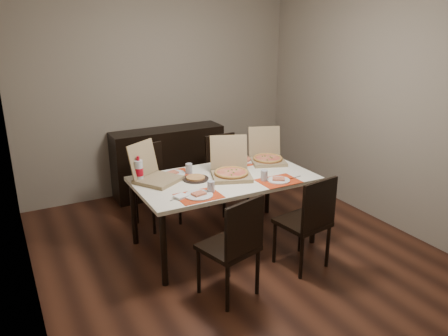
# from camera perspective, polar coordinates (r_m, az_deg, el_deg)

# --- Properties ---
(ground) EXTENTS (3.80, 4.00, 0.02)m
(ground) POSITION_cam_1_polar(r_m,az_deg,el_deg) (4.68, 1.05, -10.47)
(ground) COLOR #452215
(ground) RESTS_ON ground
(room_walls) EXTENTS (3.84, 4.02, 2.62)m
(room_walls) POSITION_cam_1_polar(r_m,az_deg,el_deg) (4.49, -1.56, 11.86)
(room_walls) COLOR gray
(room_walls) RESTS_ON ground
(sideboard) EXTENTS (1.50, 0.40, 0.90)m
(sideboard) POSITION_cam_1_polar(r_m,az_deg,el_deg) (5.98, -7.27, 0.88)
(sideboard) COLOR black
(sideboard) RESTS_ON ground
(dining_table) EXTENTS (1.80, 1.00, 0.75)m
(dining_table) POSITION_cam_1_polar(r_m,az_deg,el_deg) (4.49, -0.00, -2.01)
(dining_table) COLOR white
(dining_table) RESTS_ON ground
(chair_near_left) EXTENTS (0.52, 0.52, 0.93)m
(chair_near_left) POSITION_cam_1_polar(r_m,az_deg,el_deg) (3.68, 1.34, -9.89)
(chair_near_left) COLOR black
(chair_near_left) RESTS_ON ground
(chair_near_right) EXTENTS (0.48, 0.48, 0.93)m
(chair_near_right) POSITION_cam_1_polar(r_m,az_deg,el_deg) (4.18, 10.97, -6.59)
(chair_near_right) COLOR black
(chair_near_right) RESTS_ON ground
(chair_far_left) EXTENTS (0.51, 0.51, 0.93)m
(chair_far_left) POSITION_cam_1_polar(r_m,az_deg,el_deg) (5.10, -9.22, -1.72)
(chair_far_left) COLOR black
(chair_far_left) RESTS_ON ground
(chair_far_right) EXTENTS (0.45, 0.45, 0.93)m
(chair_far_right) POSITION_cam_1_polar(r_m,az_deg,el_deg) (5.44, 0.14, -0.13)
(chair_far_right) COLOR black
(chair_far_right) RESTS_ON ground
(setting_near_left) EXTENTS (0.47, 0.30, 0.11)m
(setting_near_left) POSITION_cam_1_polar(r_m,az_deg,el_deg) (4.01, -3.16, -3.32)
(setting_near_left) COLOR red
(setting_near_left) RESTS_ON dining_table
(setting_near_right) EXTENTS (0.49, 0.30, 0.11)m
(setting_near_right) POSITION_cam_1_polar(r_m,az_deg,el_deg) (4.38, 6.60, -1.42)
(setting_near_right) COLOR red
(setting_near_right) RESTS_ON dining_table
(setting_far_left) EXTENTS (0.50, 0.30, 0.11)m
(setting_far_left) POSITION_cam_1_polar(r_m,az_deg,el_deg) (4.55, -6.52, -0.65)
(setting_far_left) COLOR red
(setting_far_left) RESTS_ON dining_table
(setting_far_right) EXTENTS (0.45, 0.30, 0.11)m
(setting_far_right) POSITION_cam_1_polar(r_m,az_deg,el_deg) (4.91, 2.58, 0.97)
(setting_far_right) COLOR red
(setting_far_right) RESTS_ON dining_table
(napkin_loose) EXTENTS (0.16, 0.16, 0.02)m
(napkin_loose) POSITION_cam_1_polar(r_m,az_deg,el_deg) (4.42, 1.18, -1.29)
(napkin_loose) COLOR white
(napkin_loose) RESTS_ON dining_table
(pizza_box_center) EXTENTS (0.51, 0.54, 0.39)m
(pizza_box_center) POSITION_cam_1_polar(r_m,az_deg,el_deg) (4.47, 0.91, -0.39)
(pizza_box_center) COLOR #8B7450
(pizza_box_center) RESTS_ON dining_table
(pizza_box_right) EXTENTS (0.48, 0.51, 0.37)m
(pizza_box_right) POSITION_cam_1_polar(r_m,az_deg,el_deg) (4.95, 5.65, 1.46)
(pizza_box_right) COLOR #8B7450
(pizza_box_right) RESTS_ON dining_table
(pizza_box_left) EXTENTS (0.54, 0.55, 0.38)m
(pizza_box_left) POSITION_cam_1_polar(r_m,az_deg,el_deg) (4.40, -9.00, -0.91)
(pizza_box_left) COLOR #8B7450
(pizza_box_left) RESTS_ON dining_table
(faina_plate) EXTENTS (0.26, 0.26, 0.03)m
(faina_plate) POSITION_cam_1_polar(r_m,az_deg,el_deg) (4.40, -3.73, -1.35)
(faina_plate) COLOR black
(faina_plate) RESTS_ON dining_table
(dip_bowl) EXTENTS (0.15, 0.15, 0.03)m
(dip_bowl) POSITION_cam_1_polar(r_m,az_deg,el_deg) (4.65, -0.11, -0.16)
(dip_bowl) COLOR white
(dip_bowl) RESTS_ON dining_table
(soda_bottle) EXTENTS (0.09, 0.09, 0.27)m
(soda_bottle) POSITION_cam_1_polar(r_m,az_deg,el_deg) (4.38, -11.06, -0.40)
(soda_bottle) COLOR silver
(soda_bottle) RESTS_ON dining_table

